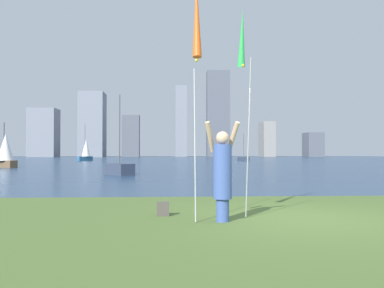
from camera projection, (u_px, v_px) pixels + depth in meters
The scene contains 16 objects.
ground at pixel (188, 161), 58.96m from camera, with size 120.00×138.00×0.12m.
person at pixel (222, 172), 7.76m from camera, with size 0.69×0.51×1.89m.
kite_flag_left at pixel (197, 22), 7.37m from camera, with size 0.16×0.97×4.47m.
kite_flag_right at pixel (242, 43), 8.58m from camera, with size 0.16×1.15×4.25m.
bag at pixel (163, 209), 8.44m from camera, with size 0.25×0.16×0.28m.
sailboat_0 at pixel (244, 159), 61.65m from camera, with size 1.80×0.91×4.14m.
sailboat_2 at pixel (5, 151), 34.36m from camera, with size 2.60×2.09×3.77m.
sailboat_3 at pixel (119, 169), 23.49m from camera, with size 1.84×1.95×4.56m.
sailboat_7 at pixel (86, 150), 61.67m from camera, with size 2.11×2.20×5.43m.
skyline_tower_0 at pixel (44, 133), 107.44m from camera, with size 6.88×6.38×12.52m.
skyline_tower_1 at pixel (92, 125), 108.80m from camera, with size 6.33×6.97×16.89m.
skyline_tower_2 at pixel (131, 136), 110.34m from camera, with size 4.54×3.30×11.05m.
skyline_tower_3 at pixel (181, 121), 114.00m from camera, with size 3.15×3.79×19.40m.
skyline_tower_4 at pixel (218, 114), 114.37m from camera, with size 6.19×4.15×23.57m.
skyline_tower_5 at pixel (267, 139), 113.09m from camera, with size 3.20×7.12×9.44m.
skyline_tower_6 at pixel (313, 145), 111.51m from camera, with size 4.30×5.71×6.46m.
Camera 1 is at (-2.62, -7.99, 1.30)m, focal length 38.80 mm.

